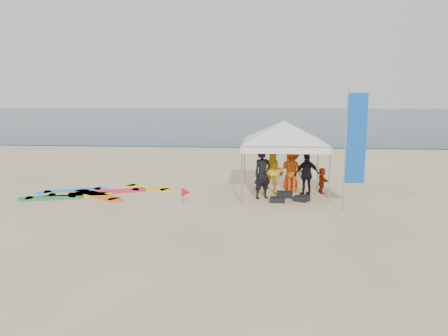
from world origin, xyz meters
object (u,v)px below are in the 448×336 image
(person_orange_a, at_px, (293,170))
(person_seated, at_px, (322,180))
(person_black_b, at_px, (307,174))
(canopy_tent, at_px, (284,121))
(person_yellow, at_px, (274,172))
(person_orange_b, at_px, (291,170))
(surfboard_spread, at_px, (94,193))
(feather_flag, at_px, (355,140))
(marker_pennant, at_px, (186,192))
(person_black_a, at_px, (263,174))

(person_orange_a, relative_size, person_seated, 1.75)
(person_black_b, height_order, canopy_tent, canopy_tent)
(person_yellow, xyz_separation_m, person_orange_b, (0.69, 0.94, -0.08))
(person_yellow, bearing_deg, person_black_b, -9.43)
(person_yellow, relative_size, surfboard_spread, 0.35)
(person_orange_b, relative_size, feather_flag, 0.40)
(canopy_tent, xyz_separation_m, feather_flag, (2.14, -2.07, -0.47))
(person_black_b, relative_size, canopy_tent, 0.38)
(person_orange_a, xyz_separation_m, person_seated, (1.10, -0.06, -0.36))
(person_seated, height_order, marker_pennant, person_seated)
(person_yellow, distance_m, feather_flag, 3.48)
(person_seated, bearing_deg, canopy_tent, 93.91)
(person_orange_a, distance_m, person_seated, 1.16)
(feather_flag, distance_m, marker_pennant, 5.71)
(canopy_tent, distance_m, surfboard_spread, 7.60)
(person_orange_b, distance_m, canopy_tent, 2.18)
(surfboard_spread, bearing_deg, canopy_tent, 4.30)
(person_black_b, bearing_deg, marker_pennant, 9.25)
(canopy_tent, bearing_deg, feather_flag, -44.01)
(person_black_b, distance_m, surfboard_spread, 7.99)
(person_black_b, height_order, surfboard_spread, person_black_b)
(person_orange_a, height_order, person_orange_b, person_orange_a)
(feather_flag, bearing_deg, surfboard_spread, 170.55)
(person_seated, bearing_deg, person_orange_a, 77.84)
(person_orange_b, relative_size, canopy_tent, 0.37)
(feather_flag, bearing_deg, canopy_tent, 135.99)
(person_orange_b, distance_m, marker_pennant, 4.72)
(marker_pennant, height_order, surfboard_spread, marker_pennant)
(person_black_b, relative_size, feather_flag, 0.41)
(person_orange_b, height_order, surfboard_spread, person_orange_b)
(person_black_a, height_order, marker_pennant, person_black_a)
(canopy_tent, bearing_deg, person_black_b, -10.84)
(person_yellow, xyz_separation_m, marker_pennant, (-2.95, -2.05, -0.36))
(canopy_tent, height_order, surfboard_spread, canopy_tent)
(person_seated, bearing_deg, marker_pennant, 108.42)
(person_seated, xyz_separation_m, marker_pennant, (-4.78, -2.46, 0.01))
(person_yellow, height_order, surfboard_spread, person_yellow)
(feather_flag, relative_size, marker_pennant, 6.04)
(person_black_a, relative_size, person_black_b, 1.12)
(canopy_tent, relative_size, surfboard_spread, 0.85)
(marker_pennant, bearing_deg, person_black_b, 25.24)
(person_seated, relative_size, marker_pennant, 1.52)
(feather_flag, bearing_deg, marker_pennant, -179.38)
(person_yellow, relative_size, person_black_b, 1.07)
(person_yellow, height_order, marker_pennant, person_yellow)
(person_black_b, xyz_separation_m, person_orange_b, (-0.51, 1.03, -0.02))
(surfboard_spread, bearing_deg, marker_pennant, -22.80)
(surfboard_spread, bearing_deg, person_black_b, 2.64)
(marker_pennant, bearing_deg, person_orange_a, 34.47)
(feather_flag, height_order, surfboard_spread, feather_flag)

